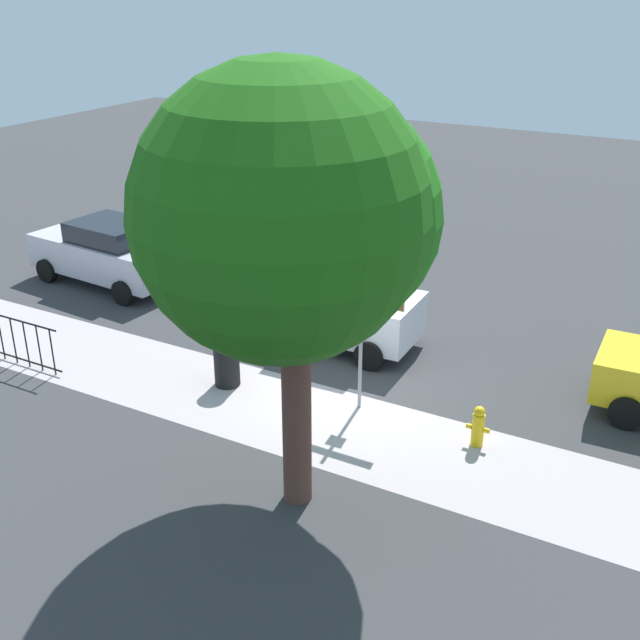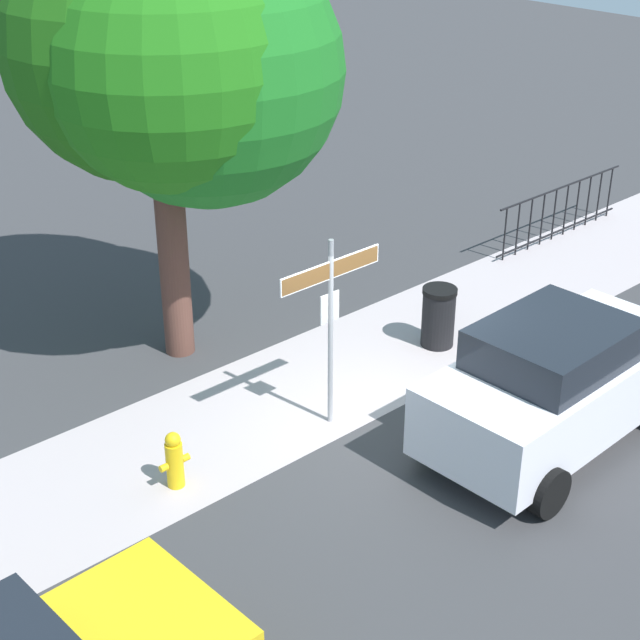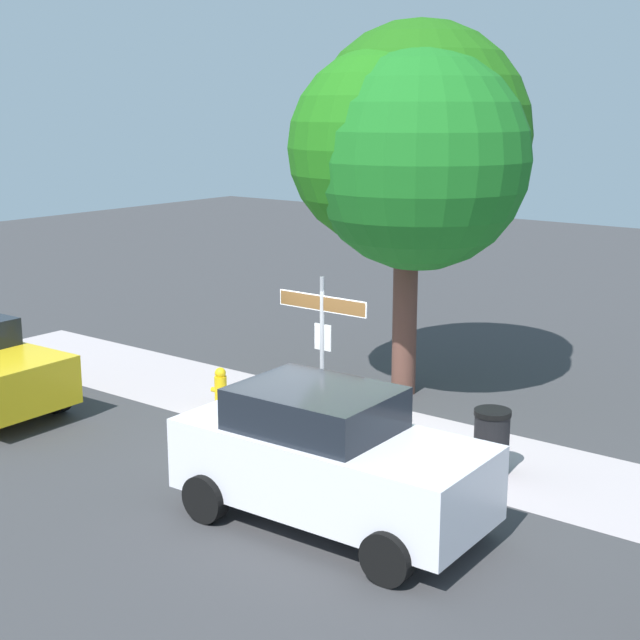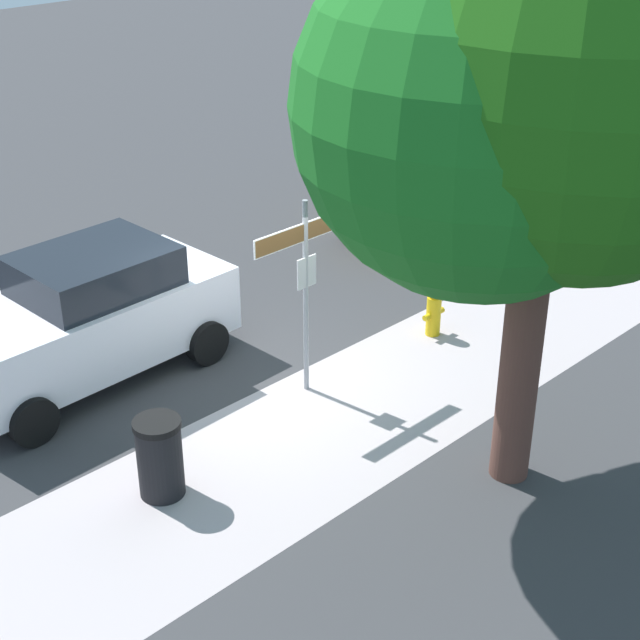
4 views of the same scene
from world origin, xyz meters
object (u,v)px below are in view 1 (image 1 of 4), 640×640
(street_sign, at_px, (361,318))
(trash_bin, at_px, (227,363))
(car_white, at_px, (331,304))
(fire_hydrant, at_px, (478,426))
(shade_tree, at_px, (291,220))
(car_silver, at_px, (109,251))

(street_sign, bearing_deg, trash_bin, 10.27)
(street_sign, relative_size, car_white, 0.66)
(car_white, relative_size, fire_hydrant, 5.31)
(fire_hydrant, bearing_deg, car_white, -30.36)
(trash_bin, bearing_deg, shade_tree, 141.72)
(car_white, xyz_separation_m, car_silver, (6.94, -0.38, -0.03))
(shade_tree, relative_size, trash_bin, 6.95)
(car_silver, xyz_separation_m, fire_hydrant, (-11.25, 2.91, -0.50))
(shade_tree, relative_size, fire_hydrant, 8.74)
(car_silver, relative_size, fire_hydrant, 5.68)
(shade_tree, distance_m, trash_bin, 5.57)
(shade_tree, height_order, fire_hydrant, shade_tree)
(shade_tree, relative_size, car_silver, 1.54)
(street_sign, height_order, car_silver, street_sign)
(street_sign, distance_m, car_silver, 9.28)
(car_silver, bearing_deg, car_white, -178.60)
(street_sign, bearing_deg, fire_hydrant, 175.32)
(shade_tree, distance_m, car_white, 6.68)
(car_silver, height_order, fire_hydrant, car_silver)
(car_white, relative_size, car_silver, 0.94)
(street_sign, height_order, shade_tree, shade_tree)
(car_silver, bearing_deg, shade_tree, 152.98)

